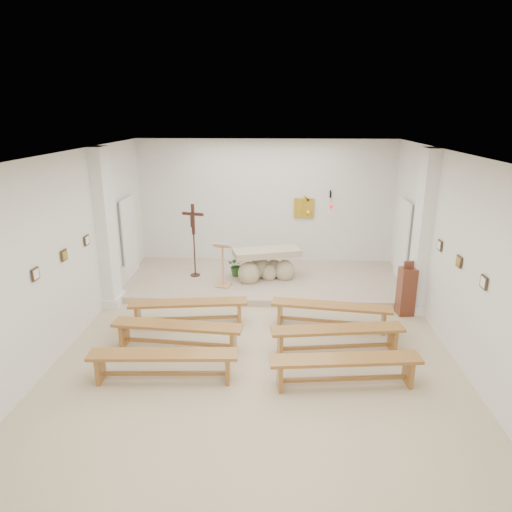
# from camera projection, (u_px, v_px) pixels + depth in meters

# --- Properties ---
(ground) EXTENTS (7.00, 10.00, 0.00)m
(ground) POSITION_uv_depth(u_px,v_px,m) (257.00, 351.00, 8.32)
(ground) COLOR #C6B78F
(ground) RESTS_ON ground
(wall_left) EXTENTS (0.02, 10.00, 3.50)m
(wall_left) POSITION_uv_depth(u_px,v_px,m) (57.00, 257.00, 7.96)
(wall_left) COLOR silver
(wall_left) RESTS_ON ground
(wall_right) EXTENTS (0.02, 10.00, 3.50)m
(wall_right) POSITION_uv_depth(u_px,v_px,m) (465.00, 264.00, 7.62)
(wall_right) COLOR silver
(wall_right) RESTS_ON ground
(wall_back) EXTENTS (7.00, 0.02, 3.50)m
(wall_back) POSITION_uv_depth(u_px,v_px,m) (266.00, 204.00, 12.54)
(wall_back) COLOR silver
(wall_back) RESTS_ON ground
(ceiling) EXTENTS (7.00, 10.00, 0.02)m
(ceiling) POSITION_uv_depth(u_px,v_px,m) (257.00, 157.00, 7.27)
(ceiling) COLOR silver
(ceiling) RESTS_ON wall_back
(sanctuary_platform) EXTENTS (6.98, 3.00, 0.15)m
(sanctuary_platform) POSITION_uv_depth(u_px,v_px,m) (264.00, 280.00, 11.63)
(sanctuary_platform) COLOR #B8A48D
(sanctuary_platform) RESTS_ON ground
(pilaster_left) EXTENTS (0.26, 0.55, 3.50)m
(pilaster_left) POSITION_uv_depth(u_px,v_px,m) (106.00, 229.00, 9.86)
(pilaster_left) COLOR white
(pilaster_left) RESTS_ON ground
(pilaster_right) EXTENTS (0.26, 0.55, 3.50)m
(pilaster_right) POSITION_uv_depth(u_px,v_px,m) (422.00, 233.00, 9.53)
(pilaster_right) COLOR white
(pilaster_right) RESTS_ON ground
(gold_wall_relief) EXTENTS (0.55, 0.04, 0.55)m
(gold_wall_relief) POSITION_uv_depth(u_px,v_px,m) (304.00, 208.00, 12.49)
(gold_wall_relief) COLOR gold
(gold_wall_relief) RESTS_ON wall_back
(sanctuary_lamp) EXTENTS (0.11, 0.36, 0.44)m
(sanctuary_lamp) POSITION_uv_depth(u_px,v_px,m) (331.00, 205.00, 12.17)
(sanctuary_lamp) COLOR black
(sanctuary_lamp) RESTS_ON wall_back
(station_frame_left_front) EXTENTS (0.03, 0.20, 0.20)m
(station_frame_left_front) POSITION_uv_depth(u_px,v_px,m) (35.00, 274.00, 7.21)
(station_frame_left_front) COLOR #392919
(station_frame_left_front) RESTS_ON wall_left
(station_frame_left_mid) EXTENTS (0.03, 0.20, 0.20)m
(station_frame_left_mid) POSITION_uv_depth(u_px,v_px,m) (64.00, 255.00, 8.16)
(station_frame_left_mid) COLOR #392919
(station_frame_left_mid) RESTS_ON wall_left
(station_frame_left_rear) EXTENTS (0.03, 0.20, 0.20)m
(station_frame_left_rear) POSITION_uv_depth(u_px,v_px,m) (87.00, 240.00, 9.11)
(station_frame_left_rear) COLOR #392919
(station_frame_left_rear) RESTS_ON wall_left
(station_frame_right_front) EXTENTS (0.03, 0.20, 0.20)m
(station_frame_right_front) POSITION_uv_depth(u_px,v_px,m) (484.00, 282.00, 6.87)
(station_frame_right_front) COLOR #392919
(station_frame_right_front) RESTS_ON wall_right
(station_frame_right_mid) EXTENTS (0.03, 0.20, 0.20)m
(station_frame_right_mid) POSITION_uv_depth(u_px,v_px,m) (459.00, 261.00, 7.82)
(station_frame_right_mid) COLOR #392919
(station_frame_right_mid) RESTS_ON wall_right
(station_frame_right_rear) EXTENTS (0.03, 0.20, 0.20)m
(station_frame_right_rear) POSITION_uv_depth(u_px,v_px,m) (440.00, 245.00, 8.77)
(station_frame_right_rear) COLOR #392919
(station_frame_right_rear) RESTS_ON wall_right
(radiator_left) EXTENTS (0.10, 0.85, 0.52)m
(radiator_left) POSITION_uv_depth(u_px,v_px,m) (120.00, 282.00, 10.98)
(radiator_left) COLOR silver
(radiator_left) RESTS_ON ground
(radiator_right) EXTENTS (0.10, 0.85, 0.52)m
(radiator_right) POSITION_uv_depth(u_px,v_px,m) (409.00, 287.00, 10.64)
(radiator_right) COLOR silver
(radiator_right) RESTS_ON ground
(altar) EXTENTS (1.76, 1.08, 0.85)m
(altar) POSITION_uv_depth(u_px,v_px,m) (266.00, 267.00, 11.40)
(altar) COLOR tan
(altar) RESTS_ON sanctuary_platform
(lectern) EXTENTS (0.45, 0.40, 1.12)m
(lectern) POSITION_uv_depth(u_px,v_px,m) (223.00, 265.00, 10.85)
(lectern) COLOR tan
(lectern) RESTS_ON sanctuary_platform
(crucifix_stand) EXTENTS (0.56, 0.25, 1.87)m
(crucifix_stand) POSITION_uv_depth(u_px,v_px,m) (194.00, 235.00, 11.41)
(crucifix_stand) COLOR #381A11
(crucifix_stand) RESTS_ON sanctuary_platform
(potted_plant) EXTENTS (0.52, 0.46, 0.54)m
(potted_plant) POSITION_uv_depth(u_px,v_px,m) (238.00, 265.00, 11.67)
(potted_plant) COLOR #264F1F
(potted_plant) RESTS_ON sanctuary_platform
(donation_pedestal) EXTENTS (0.36, 0.36, 1.20)m
(donation_pedestal) POSITION_uv_depth(u_px,v_px,m) (406.00, 291.00, 9.70)
(donation_pedestal) COLOR brown
(donation_pedestal) RESTS_ON ground
(bench_left_front) EXTENTS (2.41, 0.68, 0.50)m
(bench_left_front) POSITION_uv_depth(u_px,v_px,m) (189.00, 307.00, 9.27)
(bench_left_front) COLOR #A56830
(bench_left_front) RESTS_ON ground
(bench_right_front) EXTENTS (2.41, 0.70, 0.50)m
(bench_right_front) POSITION_uv_depth(u_px,v_px,m) (331.00, 310.00, 9.13)
(bench_right_front) COLOR #A56830
(bench_right_front) RESTS_ON ground
(bench_left_second) EXTENTS (2.41, 0.58, 0.50)m
(bench_left_second) POSITION_uv_depth(u_px,v_px,m) (178.00, 330.00, 8.28)
(bench_left_second) COLOR #A56830
(bench_left_second) RESTS_ON ground
(bench_right_second) EXTENTS (2.41, 0.70, 0.50)m
(bench_right_second) POSITION_uv_depth(u_px,v_px,m) (337.00, 334.00, 8.14)
(bench_right_second) COLOR #A56830
(bench_right_second) RESTS_ON ground
(bench_left_third) EXTENTS (2.40, 0.51, 0.50)m
(bench_left_third) POSITION_uv_depth(u_px,v_px,m) (164.00, 360.00, 7.30)
(bench_left_third) COLOR #A56830
(bench_left_third) RESTS_ON ground
(bench_right_third) EXTENTS (2.41, 0.64, 0.50)m
(bench_right_third) POSITION_uv_depth(u_px,v_px,m) (345.00, 365.00, 7.15)
(bench_right_third) COLOR #A56830
(bench_right_third) RESTS_ON ground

